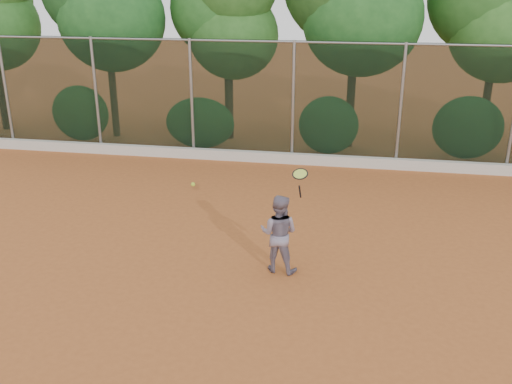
# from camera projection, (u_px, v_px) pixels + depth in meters

# --- Properties ---
(ground) EXTENTS (80.00, 80.00, 0.00)m
(ground) POSITION_uv_depth(u_px,v_px,m) (246.00, 275.00, 10.45)
(ground) COLOR #AA5928
(ground) RESTS_ON ground
(concrete_curb) EXTENTS (24.00, 0.20, 0.30)m
(concrete_curb) POSITION_uv_depth(u_px,v_px,m) (291.00, 158.00, 16.68)
(concrete_curb) COLOR beige
(concrete_curb) RESTS_ON ground
(tennis_player) EXTENTS (0.80, 0.66, 1.48)m
(tennis_player) POSITION_uv_depth(u_px,v_px,m) (279.00, 233.00, 10.37)
(tennis_player) COLOR slate
(tennis_player) RESTS_ON ground
(chainlink_fence) EXTENTS (24.09, 0.09, 3.50)m
(chainlink_fence) POSITION_uv_depth(u_px,v_px,m) (293.00, 99.00, 16.24)
(chainlink_fence) COLOR black
(chainlink_fence) RESTS_ON ground
(foliage_backdrop) EXTENTS (23.70, 3.63, 7.55)m
(foliage_backdrop) POSITION_uv_depth(u_px,v_px,m) (285.00, 3.00, 17.26)
(foliage_backdrop) COLOR #412B19
(foliage_backdrop) RESTS_ON ground
(tennis_racket) EXTENTS (0.32, 0.30, 0.56)m
(tennis_racket) POSITION_uv_depth(u_px,v_px,m) (300.00, 176.00, 9.89)
(tennis_racket) COLOR black
(tennis_racket) RESTS_ON ground
(tennis_ball_in_flight) EXTENTS (0.07, 0.07, 0.07)m
(tennis_ball_in_flight) POSITION_uv_depth(u_px,v_px,m) (193.00, 184.00, 9.77)
(tennis_ball_in_flight) COLOR #ADCC2E
(tennis_ball_in_flight) RESTS_ON ground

